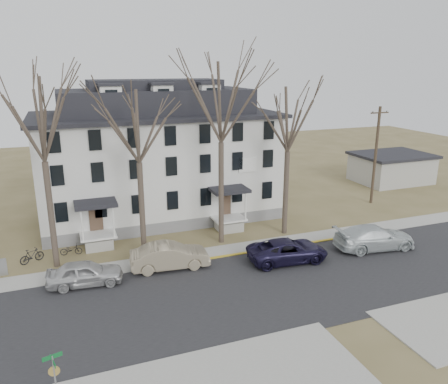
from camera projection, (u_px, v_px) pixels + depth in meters
name	position (u px, v px, depth m)	size (l,w,h in m)	color
ground	(264.00, 307.00, 24.78)	(120.00, 120.00, 0.00)	olive
main_road	(250.00, 291.00, 26.57)	(120.00, 10.00, 0.04)	#27272A
far_sidewalk	(217.00, 253.00, 31.97)	(120.00, 2.00, 0.08)	#A09F97
yellow_curb	(283.00, 248.00, 32.84)	(14.00, 0.25, 0.06)	gold
boarding_house	(158.00, 157.00, 38.73)	(20.80, 12.36, 12.05)	slate
distant_building	(391.00, 168.00, 51.05)	(8.50, 6.50, 3.35)	#A09F97
tree_far_left	(39.00, 113.00, 26.98)	(8.40, 8.40, 13.72)	#473B31
tree_mid_left	(137.00, 121.00, 29.21)	(7.80, 7.80, 12.74)	#473B31
tree_center	(221.00, 97.00, 30.82)	(9.00, 9.00, 14.70)	#473B31
tree_mid_right	(289.00, 115.00, 33.09)	(7.80, 7.80, 12.74)	#473B31
utility_pole_far	(376.00, 154.00, 42.23)	(2.00, 0.28, 9.50)	#3D3023
car_silver	(85.00, 274.00, 27.05)	(1.85, 4.59, 1.56)	silver
car_tan	(170.00, 257.00, 29.28)	(1.83, 5.25, 1.73)	gray
car_navy	(288.00, 251.00, 30.36)	(2.59, 5.61, 1.56)	black
car_white	(374.00, 238.00, 32.42)	(2.47, 6.07, 1.76)	silver
bicycle_left	(71.00, 250.00, 31.44)	(0.53, 1.53, 0.80)	black
bicycle_right	(32.00, 256.00, 30.17)	(0.48, 1.70, 1.02)	black
street_sign	(55.00, 374.00, 16.84)	(0.75, 0.75, 2.64)	gray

